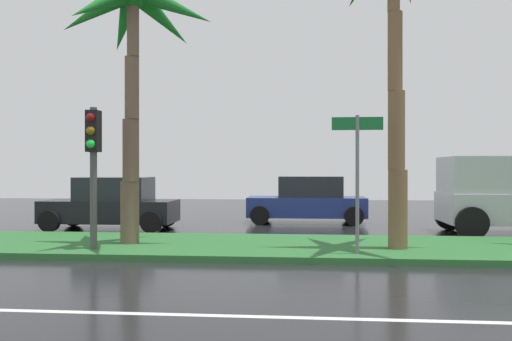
{
  "coord_description": "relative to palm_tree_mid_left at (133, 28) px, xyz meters",
  "views": [
    {
      "loc": [
        -1.73,
        -5.16,
        1.98
      ],
      "look_at": [
        -3.4,
        12.95,
        1.94
      ],
      "focal_mm": 37.73,
      "sensor_mm": 36.0,
      "label": 1
    }
  ],
  "objects": [
    {
      "name": "ground_plane",
      "position": [
        5.95,
        1.32,
        -5.5
      ],
      "size": [
        90.0,
        42.0,
        0.1
      ],
      "primitive_type": "cube",
      "color": "black"
    },
    {
      "name": "street_name_sign",
      "position": [
        5.34,
        -1.07,
        -3.37
      ],
      "size": [
        1.1,
        0.08,
        3.0
      ],
      "color": "slate",
      "rests_on": "median_strip"
    },
    {
      "name": "near_lane_divider_stripe",
      "position": [
        5.95,
        -5.68,
        -5.45
      ],
      "size": [
        81.0,
        0.14,
        0.01
      ],
      "primitive_type": "cube",
      "color": "white",
      "rests_on": "ground_plane"
    },
    {
      "name": "traffic_signal_median_left",
      "position": [
        -0.66,
        -0.86,
        -3.06
      ],
      "size": [
        0.28,
        0.43,
        3.26
      ],
      "color": "#4C4C47",
      "rests_on": "median_strip"
    },
    {
      "name": "palm_tree_mid_left",
      "position": [
        0.0,
        0.0,
        0.0
      ],
      "size": [
        4.09,
        3.82,
        6.68
      ],
      "color": "brown",
      "rests_on": "median_strip"
    },
    {
      "name": "car_in_traffic_second",
      "position": [
        4.3,
        7.04,
        -4.63
      ],
      "size": [
        4.3,
        2.02,
        1.72
      ],
      "rotation": [
        0.0,
        0.0,
        3.14
      ],
      "color": "navy",
      "rests_on": "ground_plane"
    },
    {
      "name": "median_strip",
      "position": [
        5.95,
        0.32,
        -5.38
      ],
      "size": [
        85.5,
        4.0,
        0.15
      ],
      "primitive_type": "cube",
      "color": "#2D6B33",
      "rests_on": "ground_plane"
    },
    {
      "name": "car_in_traffic_leading",
      "position": [
        -2.15,
        4.36,
        -4.63
      ],
      "size": [
        4.3,
        2.02,
        1.72
      ],
      "rotation": [
        0.0,
        0.0,
        3.14
      ],
      "color": "black",
      "rests_on": "ground_plane"
    }
  ]
}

